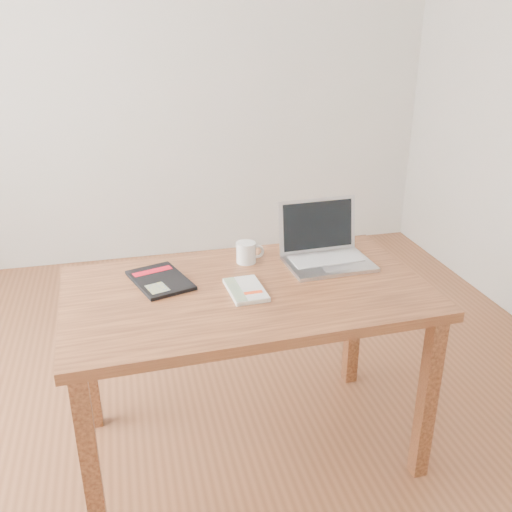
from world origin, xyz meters
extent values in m
plane|color=brown|center=(0.00, 0.00, 0.00)|extent=(4.00, 4.00, 0.00)
cube|color=silver|center=(0.00, 2.00, 1.35)|extent=(4.00, 0.04, 2.70)
cube|color=brown|center=(0.18, -0.18, 0.73)|extent=(1.37, 0.82, 0.04)
cube|color=brown|center=(-0.42, -0.53, 0.35)|extent=(0.06, 0.06, 0.71)
cube|color=brown|center=(0.81, -0.48, 0.35)|extent=(0.06, 0.06, 0.71)
cube|color=brown|center=(-0.44, 0.12, 0.35)|extent=(0.06, 0.06, 0.71)
cube|color=brown|center=(0.78, 0.17, 0.35)|extent=(0.06, 0.06, 0.71)
cube|color=silver|center=(0.17, -0.21, 0.76)|extent=(0.14, 0.21, 0.01)
cube|color=white|center=(0.17, -0.21, 0.76)|extent=(0.13, 0.21, 0.02)
cube|color=gray|center=(0.13, -0.21, 0.77)|extent=(0.05, 0.20, 0.00)
cube|color=red|center=(0.19, -0.25, 0.77)|extent=(0.07, 0.02, 0.00)
cube|color=black|center=(-0.13, -0.05, 0.76)|extent=(0.26, 0.32, 0.01)
cube|color=red|center=(-0.15, 0.03, 0.76)|extent=(0.16, 0.08, 0.00)
cube|color=gray|center=(-0.14, -0.13, 0.76)|extent=(0.09, 0.10, 0.00)
cube|color=silver|center=(0.55, -0.06, 0.76)|extent=(0.35, 0.25, 0.02)
cube|color=silver|center=(0.55, -0.03, 0.77)|extent=(0.30, 0.14, 0.00)
cube|color=#BCBCC1|center=(0.56, -0.13, 0.77)|extent=(0.10, 0.06, 0.00)
cube|color=silver|center=(0.55, 0.08, 0.88)|extent=(0.34, 0.06, 0.22)
cube|color=black|center=(0.55, 0.07, 0.88)|extent=(0.31, 0.05, 0.20)
cylinder|color=white|center=(0.23, 0.05, 0.79)|extent=(0.08, 0.08, 0.09)
cylinder|color=black|center=(0.23, 0.05, 0.83)|extent=(0.07, 0.07, 0.01)
torus|color=white|center=(0.28, 0.05, 0.79)|extent=(0.06, 0.01, 0.06)
camera|label=1|loc=(-0.24, -2.03, 1.70)|focal=40.00mm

